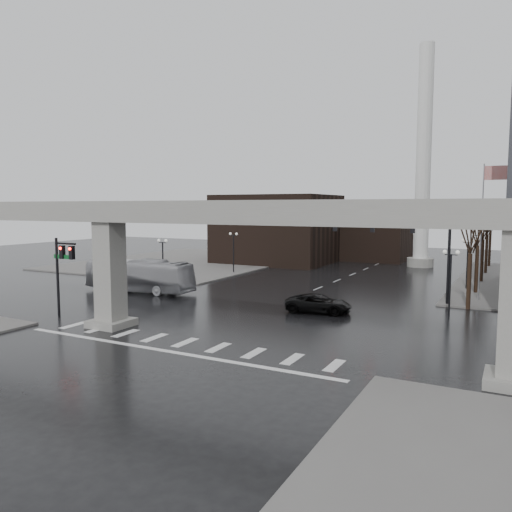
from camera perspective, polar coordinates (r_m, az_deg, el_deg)
The scene contains 22 objects.
ground at distance 32.23m, azimuth -7.04°, elevation -9.36°, with size 160.00×160.00×0.00m, color black.
sidewalk_nw at distance 75.98m, azimuth -7.68°, elevation -0.61°, with size 28.00×36.00×0.15m, color #605E5B.
elevated_guideway at distance 30.46m, azimuth -5.24°, elevation 2.91°, with size 48.00×2.60×8.70m.
building_far_left at distance 74.72m, azimuth 2.51°, elevation 3.12°, with size 16.00×14.00×10.00m, color black.
building_far_mid at distance 80.13m, azimuth 13.39°, elevation 2.43°, with size 10.00×10.00×8.00m, color black.
smokestack at distance 72.66m, azimuth 18.57°, elevation 9.35°, with size 3.60×3.60×30.00m.
signal_mast_arm at distance 45.26m, azimuth 16.46°, elevation 2.27°, with size 12.12×0.43×8.00m.
signal_left_pole at distance 40.00m, azimuth -21.27°, elevation -0.83°, with size 2.30×0.30×6.00m.
flagpole_assembly at distance 47.59m, azimuth 24.76°, elevation 4.19°, with size 2.06×0.12×12.00m.
lamp_right_0 at distance 40.05m, azimuth 21.34°, elevation -1.69°, with size 1.22×0.32×5.11m.
lamp_right_1 at distance 53.91m, azimuth 23.02°, elevation 0.05°, with size 1.22×0.32×5.11m.
lamp_right_2 at distance 67.83m, azimuth 24.02°, elevation 1.08°, with size 1.22×0.32×5.11m.
lamp_left_0 at distance 50.66m, azimuth -10.61°, elevation 0.08°, with size 1.22×0.32×5.11m.
lamp_left_1 at distance 62.20m, azimuth -2.59°, elevation 1.19°, with size 1.22×0.32×5.11m.
lamp_left_2 at distance 74.59m, azimuth 2.85°, elevation 1.94°, with size 1.22×0.32×5.11m.
tree_right_0 at distance 44.01m, azimuth 23.24°, elevation -2.03°, with size 1.09×1.58×7.50m.
tree_right_1 at distance 51.93m, azimuth 23.95°, elevation -0.87°, with size 1.09×1.61×7.67m.
tree_right_2 at distance 59.87m, azimuth 24.47°, elevation -0.02°, with size 1.10×1.63×7.85m.
tree_right_3 at distance 67.83m, azimuth 24.87°, elevation 0.63°, with size 1.11×1.66×8.02m.
tree_right_4 at distance 75.79m, azimuth 25.19°, elevation 1.14°, with size 1.12×1.69×8.19m.
pickup_truck at distance 39.80m, azimuth 7.15°, elevation -5.40°, with size 2.39×5.18×1.44m, color black.
city_bus at distance 50.11m, azimuth -13.21°, elevation -2.19°, with size 2.69×11.49×3.20m, color #A9A9AE.
Camera 1 is at (17.83, -25.52, 8.35)m, focal length 35.00 mm.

